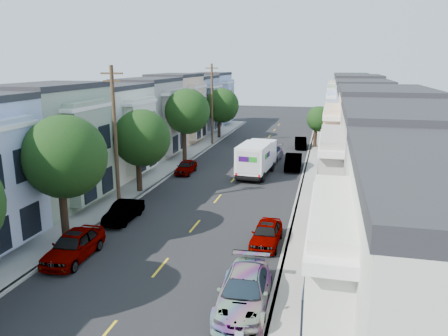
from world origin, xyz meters
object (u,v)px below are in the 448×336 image
tree_b (64,157)px  tree_c (141,138)px  tree_far_r (319,119)px  parked_left_c (124,212)px  utility_pole_far (212,104)px  parked_right_c (293,162)px  lead_sedan (270,154)px  parked_right_a (244,292)px  tree_d (186,112)px  parked_left_d (186,167)px  fedex_truck (256,157)px  parked_right_d (301,143)px  utility_pole_near (115,139)px  parked_left_b (74,246)px  parked_right_b (266,234)px  tree_e (221,106)px

tree_b → tree_c: 10.44m
tree_far_r → parked_left_c: tree_far_r is taller
utility_pole_far → parked_right_c: utility_pole_far is taller
lead_sedan → parked_left_c: bearing=-105.2°
utility_pole_far → parked_right_a: (11.20, -36.70, -4.39)m
parked_right_c → tree_d: bearing=174.5°
parked_left_d → parked_right_a: parked_right_a is taller
fedex_truck → parked_right_c: size_ratio=1.47×
utility_pole_far → parked_right_d: 12.07m
parked_left_c → parked_right_c: size_ratio=0.86×
parked_right_d → tree_far_r: bearing=14.0°
parked_right_a → parked_right_d: bearing=87.1°
utility_pole_near → lead_sedan: (8.50, 18.28, -4.39)m
parked_left_c → parked_left_b: bearing=-89.7°
tree_b → parked_right_b: size_ratio=1.82×
fedex_truck → lead_sedan: bearing=90.2°
lead_sedan → parked_right_d: bearing=75.2°
parked_right_a → parked_right_c: bearing=87.1°
fedex_truck → utility_pole_far: bearing=124.0°
utility_pole_near → parked_left_c: utility_pole_near is taller
tree_e → parked_left_c: (1.40, -32.96, -3.91)m
tree_c → utility_pole_near: size_ratio=0.68×
fedex_truck → parked_left_c: size_ratio=1.70×
tree_d → parked_right_a: 29.10m
parked_left_d → parked_right_a: size_ratio=0.75×
tree_c → utility_pole_far: size_ratio=0.68×
tree_b → utility_pole_near: size_ratio=0.75×
parked_left_b → utility_pole_near: bearing=97.7°
parked_left_b → parked_right_d: 35.66m
tree_e → parked_right_c: (11.20, -15.73, -3.81)m
tree_d → fedex_truck: bearing=-25.9°
parked_left_c → parked_right_b: bearing=-9.2°
utility_pole_far → parked_right_a: 38.62m
utility_pole_far → tree_e: bearing=90.0°
fedex_truck → lead_sedan: 6.50m
tree_far_r → utility_pole_near: 30.01m
parked_right_c → fedex_truck: bearing=-136.7°
tree_far_r → parked_left_b: 37.03m
tree_far_r → parked_left_d: (-11.80, -15.89, -2.92)m
tree_far_r → parked_right_a: (-2.00, -37.60, -2.78)m
tree_c → fedex_truck: size_ratio=1.04×
utility_pole_far → lead_sedan: bearing=-42.3°
tree_c → parked_left_b: size_ratio=1.42×
tree_c → tree_far_r: (13.20, 22.69, -0.95)m
tree_b → parked_left_c: size_ratio=1.98×
tree_far_r → parked_left_c: 31.48m
parked_right_b → tree_e: bearing=108.8°
utility_pole_far → parked_right_b: (11.20, -29.78, -4.48)m
parked_right_a → parked_right_b: 6.92m
tree_far_r → utility_pole_near: bearing=-116.1°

